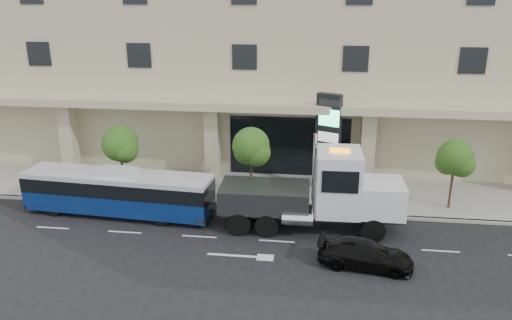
{
  "coord_description": "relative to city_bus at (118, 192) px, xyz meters",
  "views": [
    {
      "loc": [
        1.8,
        -23.99,
        11.92
      ],
      "look_at": [
        -1.5,
        2.0,
        3.1
      ],
      "focal_mm": 35.0,
      "sensor_mm": 36.0,
      "label": 1
    }
  ],
  "objects": [
    {
      "name": "city_bus",
      "position": [
        0.0,
        0.0,
        0.0
      ],
      "size": [
        10.8,
        3.03,
        2.7
      ],
      "rotation": [
        0.0,
        0.0,
        -0.07
      ],
      "color": "black",
      "rests_on": "ground"
    },
    {
      "name": "ground",
      "position": [
        9.08,
        -0.63,
        -1.37
      ],
      "size": [
        120.0,
        120.0,
        0.0
      ],
      "primitive_type": "plane",
      "color": "black",
      "rests_on": "ground"
    },
    {
      "name": "tree_left",
      "position": [
        -0.89,
        2.96,
        1.74
      ],
      "size": [
        2.27,
        2.2,
        4.22
      ],
      "color": "#422B19",
      "rests_on": "sidewalk"
    },
    {
      "name": "tree_mid",
      "position": [
        7.11,
        2.96,
        1.89
      ],
      "size": [
        2.28,
        2.2,
        4.38
      ],
      "color": "#422B19",
      "rests_on": "sidewalk"
    },
    {
      "name": "convention_center",
      "position": [
        9.08,
        14.79,
        8.6
      ],
      "size": [
        60.0,
        17.6,
        20.0
      ],
      "color": "#C1B591",
      "rests_on": "ground"
    },
    {
      "name": "tow_truck",
      "position": [
        11.11,
        -0.42,
        0.64
      ],
      "size": [
        10.74,
        2.87,
        4.89
      ],
      "rotation": [
        0.0,
        0.0,
        0.02
      ],
      "color": "#2D3033",
      "rests_on": "ground"
    },
    {
      "name": "curb",
      "position": [
        9.08,
        1.37,
        -1.3
      ],
      "size": [
        120.0,
        0.3,
        0.15
      ],
      "primitive_type": "cube",
      "color": "gray",
      "rests_on": "ground"
    },
    {
      "name": "signage_pylon",
      "position": [
        11.55,
        5.1,
        1.85
      ],
      "size": [
        1.58,
        1.13,
        6.05
      ],
      "rotation": [
        0.0,
        0.0,
        -0.43
      ],
      "color": "black",
      "rests_on": "sidewalk"
    },
    {
      "name": "tree_right",
      "position": [
        18.61,
        2.96,
        1.66
      ],
      "size": [
        2.1,
        2.0,
        4.04
      ],
      "color": "#422B19",
      "rests_on": "sidewalk"
    },
    {
      "name": "sidewalk",
      "position": [
        9.08,
        4.37,
        -1.3
      ],
      "size": [
        120.0,
        6.0,
        0.15
      ],
      "primitive_type": "cube",
      "color": "gray",
      "rests_on": "ground"
    },
    {
      "name": "black_sedan",
      "position": [
        13.29,
        -4.04,
        -0.75
      ],
      "size": [
        4.49,
        2.31,
        1.25
      ],
      "primitive_type": "imported",
      "rotation": [
        0.0,
        0.0,
        1.44
      ],
      "color": "black",
      "rests_on": "ground"
    }
  ]
}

